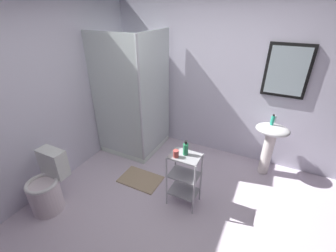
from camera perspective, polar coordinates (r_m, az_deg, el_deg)
ground_plane at (r=2.94m, az=0.37°, el=-23.55°), size 4.20×4.20×0.02m
wall_back at (r=3.73m, az=13.50°, el=11.08°), size 4.20×0.14×2.50m
wall_left at (r=3.29m, az=-30.04°, el=5.66°), size 0.10×4.20×2.50m
shower_stall at (r=3.94m, az=-8.03°, el=0.07°), size 0.92×0.92×2.00m
pedestal_sink at (r=3.60m, az=24.34°, el=-3.18°), size 0.46×0.37×0.81m
sink_faucet at (r=3.58m, az=25.37°, el=1.58°), size 0.03×0.03×0.10m
toilet at (r=3.26m, az=-28.07°, el=-13.37°), size 0.37×0.49×0.76m
storage_cart at (r=2.87m, az=4.11°, el=-12.37°), size 0.38×0.28×0.74m
hand_soap_bottle at (r=3.48m, az=24.85°, el=1.32°), size 0.05×0.05×0.16m
body_wash_bottle_green at (r=2.66m, az=4.53°, el=-5.74°), size 0.06×0.06×0.19m
rinse_cup at (r=2.64m, az=2.01°, el=-6.98°), size 0.07×0.07×0.09m
bath_mat at (r=3.49m, az=-6.94°, el=-13.18°), size 0.60×0.40×0.02m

